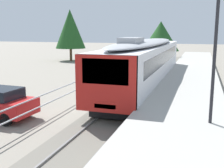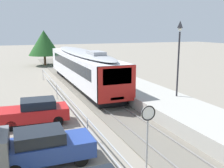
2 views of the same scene
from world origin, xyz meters
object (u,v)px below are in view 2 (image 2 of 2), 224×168
(commuter_train, at_px, (82,65))
(speed_limit_sign, at_px, (148,122))
(platform_lamp_mid_platform, at_px, (179,44))
(parked_hatchback_blue, at_px, (45,146))
(parked_hatchback_red, at_px, (35,111))

(commuter_train, relative_size, speed_limit_sign, 6.59)
(platform_lamp_mid_platform, bearing_deg, speed_limit_sign, -131.92)
(commuter_train, distance_m, parked_hatchback_blue, 15.77)
(speed_limit_sign, bearing_deg, parked_hatchback_blue, 149.04)
(parked_hatchback_blue, height_order, parked_hatchback_red, same)
(platform_lamp_mid_platform, bearing_deg, commuter_train, 114.01)
(platform_lamp_mid_platform, relative_size, parked_hatchback_red, 1.31)
(speed_limit_sign, height_order, parked_hatchback_blue, speed_limit_sign)
(platform_lamp_mid_platform, bearing_deg, parked_hatchback_blue, -154.32)
(platform_lamp_mid_platform, height_order, parked_hatchback_blue, platform_lamp_mid_platform)
(speed_limit_sign, bearing_deg, parked_hatchback_red, 115.92)
(platform_lamp_mid_platform, distance_m, parked_hatchback_red, 10.64)
(commuter_train, height_order, platform_lamp_mid_platform, platform_lamp_mid_platform)
(parked_hatchback_blue, relative_size, parked_hatchback_red, 0.98)
(parked_hatchback_blue, bearing_deg, parked_hatchback_red, 88.76)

